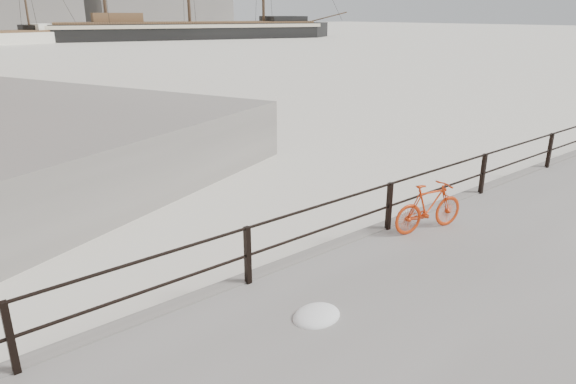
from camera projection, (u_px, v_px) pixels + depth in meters
ground at (473, 205)px, 12.87m from camera, size 400.00×400.00×0.00m
guardrail at (483, 174)px, 12.48m from camera, size 28.00×0.10×1.00m
bicycle at (429, 207)px, 10.34m from camera, size 1.68×0.61×1.01m
barque_black at (191, 39)px, 93.78m from camera, size 66.31×37.01×35.48m
industrial_east at (194, 5)px, 166.61m from camera, size 20.00×16.00×14.00m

